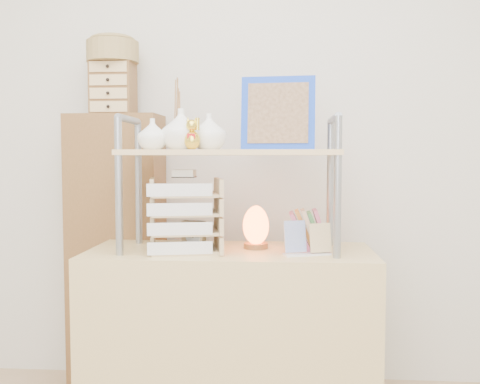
# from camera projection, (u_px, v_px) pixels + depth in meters

# --- Properties ---
(desk) EXTENTS (1.20, 0.50, 0.75)m
(desk) POSITION_uv_depth(u_px,v_px,m) (230.00, 337.00, 2.28)
(desk) COLOR #D3B86F
(desk) RESTS_ON ground
(cabinet) EXTENTS (0.46, 0.26, 1.35)m
(cabinet) POSITION_uv_depth(u_px,v_px,m) (117.00, 251.00, 2.67)
(cabinet) COLOR brown
(cabinet) RESTS_ON ground
(hutch) EXTENTS (0.90, 0.34, 0.74)m
(hutch) POSITION_uv_depth(u_px,v_px,m) (219.00, 147.00, 2.24)
(hutch) COLOR gray
(hutch) RESTS_ON desk
(letter_tray) EXTENTS (0.33, 0.31, 0.34)m
(letter_tray) POSITION_uv_depth(u_px,v_px,m) (185.00, 219.00, 2.21)
(letter_tray) COLOR tan
(letter_tray) RESTS_ON desk
(salt_lamp) EXTENTS (0.12, 0.11, 0.18)m
(salt_lamp) POSITION_uv_depth(u_px,v_px,m) (256.00, 227.00, 2.29)
(salt_lamp) COLOR brown
(salt_lamp) RESTS_ON desk
(desk_clock) EXTENTS (0.10, 0.06, 0.13)m
(desk_clock) POSITION_uv_depth(u_px,v_px,m) (194.00, 237.00, 2.18)
(desk_clock) COLOR #D5B873
(desk_clock) RESTS_ON desk
(postcard_stand) EXTENTS (0.20, 0.11, 0.14)m
(postcard_stand) POSITION_uv_depth(u_px,v_px,m) (307.00, 245.00, 2.14)
(postcard_stand) COLOR white
(postcard_stand) RESTS_ON desk
(drawer_chest) EXTENTS (0.20, 0.16, 0.25)m
(drawer_chest) POSITION_uv_depth(u_px,v_px,m) (113.00, 89.00, 2.60)
(drawer_chest) COLOR brown
(drawer_chest) RESTS_ON cabinet
(woven_basket) EXTENTS (0.25, 0.25, 0.10)m
(woven_basket) POSITION_uv_depth(u_px,v_px,m) (113.00, 52.00, 2.59)
(woven_basket) COLOR olive
(woven_basket) RESTS_ON drawer_chest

